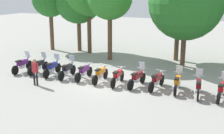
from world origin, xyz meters
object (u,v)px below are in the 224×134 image
at_px(motorcycle_1, 39,66).
at_px(tree_1, 78,0).
at_px(motorcycle_11, 222,90).
at_px(motorcycle_5, 100,74).
at_px(motorcycle_0, 22,65).
at_px(person_0, 35,70).
at_px(tree_4, 179,9).
at_px(motorcycle_10, 198,87).
at_px(motorcycle_3, 67,70).
at_px(motorcycle_9, 177,83).
at_px(motorcycle_7, 137,78).
at_px(motorcycle_6, 118,76).
at_px(motorcycle_2, 52,68).
at_px(motorcycle_8, 157,80).
at_px(motorcycle_4, 84,72).
at_px(tree_5, 186,3).

relative_size(motorcycle_1, tree_1, 0.33).
bearing_deg(motorcycle_11, motorcycle_5, 94.69).
xyz_separation_m(motorcycle_0, person_0, (2.67, -2.07, 0.42)).
distance_m(motorcycle_0, tree_4, 12.38).
bearing_deg(motorcycle_10, tree_4, 12.95).
relative_size(motorcycle_11, person_0, 1.35).
xyz_separation_m(motorcycle_3, motorcycle_9, (7.11, 0.07, 0.00)).
relative_size(motorcycle_0, motorcycle_7, 1.01).
relative_size(motorcycle_9, motorcycle_10, 1.00).
bearing_deg(tree_1, motorcycle_0, -90.58).
bearing_deg(motorcycle_6, motorcycle_9, -90.27).
height_order(motorcycle_6, motorcycle_11, motorcycle_11).
bearing_deg(motorcycle_1, motorcycle_2, -92.61).
xyz_separation_m(motorcycle_6, tree_1, (-7.03, 7.89, 4.10)).
bearing_deg(motorcycle_8, motorcycle_9, -82.58).
xyz_separation_m(motorcycle_4, motorcycle_7, (3.56, -0.02, 0.01)).
bearing_deg(motorcycle_11, motorcycle_8, 91.86).
relative_size(motorcycle_9, tree_5, 0.30).
distance_m(motorcycle_3, tree_5, 9.56).
height_order(motorcycle_10, tree_1, tree_1).
height_order(motorcycle_0, tree_4, tree_4).
bearing_deg(motorcycle_6, motorcycle_8, -89.07).
relative_size(motorcycle_2, motorcycle_4, 1.00).
relative_size(person_0, tree_1, 0.24).
height_order(motorcycle_2, motorcycle_9, same).
relative_size(motorcycle_10, tree_1, 0.32).
relative_size(motorcycle_2, motorcycle_9, 1.00).
bearing_deg(motorcycle_4, tree_4, -29.79).
height_order(motorcycle_2, motorcycle_10, same).
distance_m(motorcycle_3, motorcycle_11, 9.49).
xyz_separation_m(motorcycle_3, tree_5, (6.33, 5.87, 4.11)).
height_order(motorcycle_0, person_0, person_0).
height_order(motorcycle_2, person_0, person_0).
distance_m(motorcycle_7, tree_5, 7.31).
distance_m(motorcycle_3, motorcycle_9, 7.11).
bearing_deg(motorcycle_11, motorcycle_7, 93.36).
bearing_deg(motorcycle_10, motorcycle_2, 81.80).
bearing_deg(motorcycle_6, motorcycle_4, 84.06).
height_order(motorcycle_2, motorcycle_3, same).
bearing_deg(tree_4, person_0, -123.29).
relative_size(motorcycle_1, motorcycle_3, 1.00).
distance_m(motorcycle_3, motorcycle_7, 4.75).
xyz_separation_m(motorcycle_0, motorcycle_6, (7.11, 0.01, -0.01)).
height_order(motorcycle_6, tree_4, tree_4).
xyz_separation_m(motorcycle_10, person_0, (-9.17, -1.98, 0.42)).
height_order(motorcycle_7, motorcycle_8, motorcycle_7).
bearing_deg(motorcycle_2, motorcycle_6, -95.38).
xyz_separation_m(motorcycle_2, motorcycle_8, (7.12, 0.03, -0.01)).
xyz_separation_m(motorcycle_9, tree_5, (-0.78, 5.80, 4.11)).
bearing_deg(motorcycle_5, motorcycle_7, -90.00).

